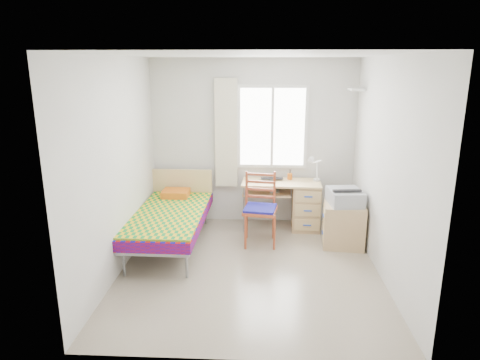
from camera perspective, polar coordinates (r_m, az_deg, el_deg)
name	(u,v)px	position (r m, az deg, el deg)	size (l,w,h in m)	color
floor	(249,268)	(5.54, 1.26, -11.65)	(3.50, 3.50, 0.00)	#BCAD93
ceiling	(251,55)	(4.94, 1.44, 16.34)	(3.50, 3.50, 0.00)	white
wall_back	(253,143)	(6.80, 1.74, 5.02)	(3.20, 3.20, 0.00)	silver
wall_left	(118,167)	(5.37, -16.00, 1.67)	(3.50, 3.50, 0.00)	silver
wall_right	(386,170)	(5.29, 18.94, 1.24)	(3.50, 3.50, 0.00)	silver
window	(272,127)	(6.74, 4.33, 7.04)	(1.10, 0.04, 1.30)	white
curtain	(226,134)	(6.72, -1.86, 6.20)	(0.35, 0.05, 1.70)	white
floating_shelf	(357,89)	(6.49, 15.28, 11.58)	(0.20, 0.32, 0.03)	white
bed	(171,216)	(6.13, -9.20, -4.76)	(0.98, 2.05, 0.88)	gray
desk	(301,203)	(6.73, 8.17, -3.07)	(1.22, 0.60, 0.75)	#DCB673
chair	(261,204)	(6.08, 2.78, -3.28)	(0.51, 0.51, 1.03)	#9B441E
cabinet	(343,225)	(6.24, 13.63, -5.86)	(0.62, 0.56, 0.61)	tan
printer	(345,197)	(6.13, 13.82, -2.17)	(0.48, 0.54, 0.22)	#9EA1A6
laptop	(272,180)	(6.66, 4.30, 0.05)	(0.35, 0.22, 0.03)	black
pen_cup	(290,176)	(6.74, 6.65, 0.48)	(0.08, 0.08, 0.10)	orange
task_lamp	(314,166)	(6.55, 9.85, 1.84)	(0.23, 0.32, 0.42)	white
book	(270,191)	(6.66, 3.96, -1.52)	(0.15, 0.21, 0.02)	gray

